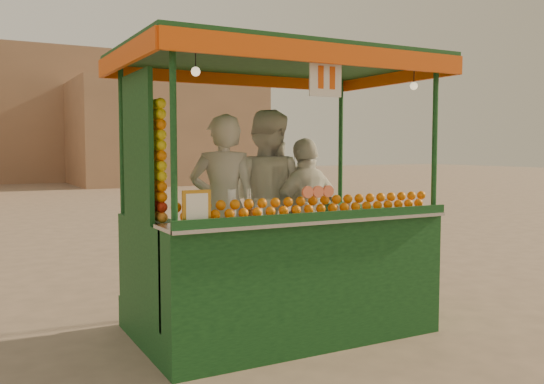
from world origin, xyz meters
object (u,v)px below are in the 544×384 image
vendor_left (223,207)px  vendor_middle (266,200)px  juice_cart (276,244)px  vendor_right (307,215)px

vendor_left → vendor_middle: 0.57m
juice_cart → vendor_right: 0.56m
vendor_right → vendor_middle: bearing=-58.9°
vendor_middle → vendor_right: 0.46m
vendor_left → vendor_right: bearing=-167.8°
juice_cart → vendor_middle: juice_cart is taller
vendor_left → vendor_right: size_ratio=1.14×
juice_cart → vendor_right: bearing=24.2°
vendor_middle → vendor_left: bearing=62.8°
juice_cart → vendor_right: size_ratio=1.87×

